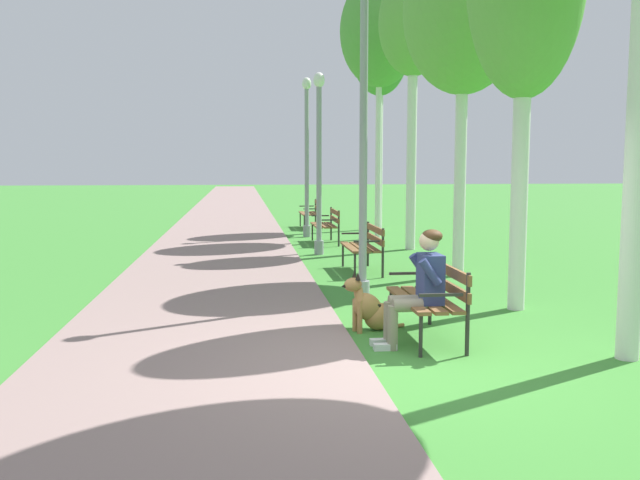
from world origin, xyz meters
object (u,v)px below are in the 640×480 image
object	(u,v)px
park_bench_mid	(365,244)
lamp_post_far	(307,155)
birch_tree_third	(464,13)
lamp_post_near	(364,126)
lamp_post_mid	(319,161)
park_bench_far	(327,223)
birch_tree_fifth	(379,32)
park_bench_furthest	(312,211)
birch_tree_sixth	(380,47)
dog_shepherd	(371,309)
person_seated_on_near_bench	(420,283)
park_bench_near	(431,294)
birch_tree_fourth	(413,28)

from	to	relation	value
park_bench_mid	lamp_post_far	xyz separation A→B (m)	(-0.46, 6.13, 1.65)
park_bench_mid	birch_tree_third	xyz separation A→B (m)	(1.53, -0.60, 3.94)
lamp_post_near	lamp_post_mid	xyz separation A→B (m)	(-0.02, 5.17, -0.46)
lamp_post_mid	birch_tree_third	bearing A→B (deg)	-56.05
park_bench_far	birch_tree_fifth	bearing A→B (deg)	33.41
birch_tree_third	park_bench_furthest	bearing A→B (deg)	99.75
lamp_post_far	birch_tree_sixth	bearing A→B (deg)	40.41
dog_shepherd	lamp_post_mid	distance (m)	7.08
park_bench_furthest	person_seated_on_near_bench	xyz separation A→B (m)	(-0.29, -13.78, 0.17)
lamp_post_far	birch_tree_sixth	xyz separation A→B (m)	(2.35, 2.00, 3.16)
person_seated_on_near_bench	birch_tree_third	distance (m)	6.18
lamp_post_far	birch_tree_fifth	distance (m)	3.62
park_bench_furthest	person_seated_on_near_bench	size ratio (longest dim) A/B	1.20
park_bench_near	birch_tree_fifth	world-z (taller)	birch_tree_fifth
park_bench_furthest	birch_tree_third	world-z (taller)	birch_tree_third
park_bench_near	park_bench_furthest	size ratio (longest dim) A/B	1.00
park_bench_mid	lamp_post_near	xyz separation A→B (m)	(-0.52, -2.69, 1.94)
person_seated_on_near_bench	lamp_post_far	distance (m)	11.35
birch_tree_fifth	birch_tree_sixth	world-z (taller)	birch_tree_sixth
park_bench_far	lamp_post_far	size ratio (longest dim) A/B	0.36
park_bench_near	park_bench_mid	xyz separation A→B (m)	(0.14, 4.83, 0.00)
lamp_post_near	person_seated_on_near_bench	bearing A→B (deg)	-85.84
person_seated_on_near_bench	lamp_post_far	world-z (taller)	lamp_post_far
park_bench_near	birch_tree_fourth	xyz separation A→B (m)	(1.76, 7.98, 4.41)
dog_shepherd	birch_tree_third	xyz separation A→B (m)	(2.26, 3.77, 4.19)
park_bench_furthest	lamp_post_far	bearing A→B (deg)	-98.99
birch_tree_sixth	birch_tree_fifth	bearing A→B (deg)	-101.98
park_bench_furthest	birch_tree_third	bearing A→B (deg)	-80.25
park_bench_near	park_bench_far	xyz separation A→B (m)	(0.04, 9.39, 0.00)
park_bench_furthest	lamp_post_near	size ratio (longest dim) A/B	0.32
park_bench_furthest	lamp_post_far	xyz separation A→B (m)	(-0.40, -2.52, 1.65)
lamp_post_near	birch_tree_fifth	bearing A→B (deg)	77.21
birch_tree_fifth	lamp_post_near	bearing A→B (deg)	-102.79
lamp_post_near	birch_tree_sixth	xyz separation A→B (m)	(2.42, 10.81, 2.87)
park_bench_near	park_bench_far	distance (m)	9.39
park_bench_furthest	lamp_post_near	world-z (taller)	lamp_post_near
lamp_post_mid	birch_tree_fifth	distance (m)	4.83
dog_shepherd	lamp_post_mid	size ratio (longest dim) A/B	0.21
park_bench_far	person_seated_on_near_bench	distance (m)	9.69
park_bench_near	person_seated_on_near_bench	xyz separation A→B (m)	(-0.21, -0.29, 0.17)
park_bench_mid	dog_shepherd	world-z (taller)	park_bench_mid
park_bench_far	birch_tree_third	xyz separation A→B (m)	(1.64, -5.16, 3.94)
birch_tree_fifth	lamp_post_far	bearing A→B (deg)	160.85
birch_tree_fourth	park_bench_mid	bearing A→B (deg)	-117.21
person_seated_on_near_bench	lamp_post_far	bearing A→B (deg)	90.56
park_bench_near	lamp_post_near	xyz separation A→B (m)	(-0.38, 2.15, 1.94)
person_seated_on_near_bench	birch_tree_third	bearing A→B (deg)	67.43
park_bench_mid	birch_tree_sixth	world-z (taller)	birch_tree_sixth
park_bench_far	park_bench_furthest	size ratio (longest dim) A/B	1.00
dog_shepherd	birch_tree_fourth	xyz separation A→B (m)	(2.35, 7.52, 4.66)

